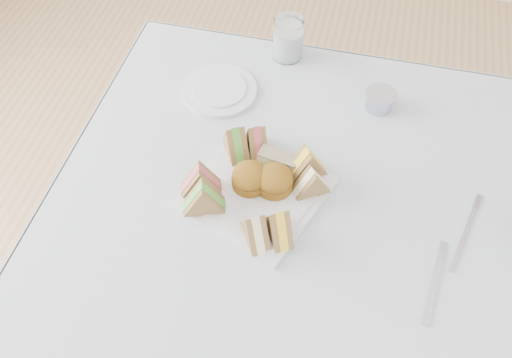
# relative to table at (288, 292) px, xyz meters

# --- Properties ---
(floor) EXTENTS (4.00, 4.00, 0.00)m
(floor) POSITION_rel_table_xyz_m (0.00, 0.00, -0.37)
(floor) COLOR #9E7751
(floor) RESTS_ON ground
(table) EXTENTS (0.90, 0.90, 0.74)m
(table) POSITION_rel_table_xyz_m (0.00, 0.00, 0.00)
(table) COLOR brown
(table) RESTS_ON floor
(tablecloth) EXTENTS (1.02, 1.02, 0.01)m
(tablecloth) POSITION_rel_table_xyz_m (0.00, 0.00, 0.37)
(tablecloth) COLOR #ABB4C7
(tablecloth) RESTS_ON table
(serving_plate) EXTENTS (0.33, 0.33, 0.01)m
(serving_plate) POSITION_rel_table_xyz_m (-0.09, 0.02, 0.38)
(serving_plate) COLOR silver
(serving_plate) RESTS_ON tablecloth
(sandwich_fl_a) EXTENTS (0.09, 0.07, 0.07)m
(sandwich_fl_a) POSITION_rel_table_xyz_m (-0.20, -0.00, 0.43)
(sandwich_fl_a) COLOR brown
(sandwich_fl_a) RESTS_ON serving_plate
(sandwich_fl_b) EXTENTS (0.09, 0.07, 0.08)m
(sandwich_fl_b) POSITION_rel_table_xyz_m (-0.18, -0.04, 0.43)
(sandwich_fl_b) COLOR brown
(sandwich_fl_b) RESTS_ON serving_plate
(sandwich_fr_a) EXTENTS (0.07, 0.09, 0.07)m
(sandwich_fr_a) POSITION_rel_table_xyz_m (-0.02, -0.06, 0.42)
(sandwich_fr_a) COLOR brown
(sandwich_fr_a) RESTS_ON serving_plate
(sandwich_fr_b) EXTENTS (0.07, 0.09, 0.07)m
(sandwich_fr_b) POSITION_rel_table_xyz_m (-0.07, -0.08, 0.42)
(sandwich_fr_b) COLOR brown
(sandwich_fr_b) RESTS_ON serving_plate
(sandwich_bl_a) EXTENTS (0.08, 0.09, 0.08)m
(sandwich_bl_a) POSITION_rel_table_xyz_m (-0.16, 0.11, 0.43)
(sandwich_bl_a) COLOR brown
(sandwich_bl_a) RESTS_ON serving_plate
(sandwich_bl_b) EXTENTS (0.07, 0.09, 0.07)m
(sandwich_bl_b) POSITION_rel_table_xyz_m (-0.11, 0.13, 0.42)
(sandwich_bl_b) COLOR brown
(sandwich_bl_b) RESTS_ON serving_plate
(sandwich_br_a) EXTENTS (0.08, 0.07, 0.07)m
(sandwich_br_a) POSITION_rel_table_xyz_m (0.02, 0.05, 0.42)
(sandwich_br_a) COLOR brown
(sandwich_br_a) RESTS_ON serving_plate
(sandwich_br_b) EXTENTS (0.10, 0.08, 0.08)m
(sandwich_br_b) POSITION_rel_table_xyz_m (-0.00, 0.09, 0.43)
(sandwich_br_b) COLOR brown
(sandwich_br_b) RESTS_ON serving_plate
(scone_left) EXTENTS (0.10, 0.10, 0.05)m
(scone_left) POSITION_rel_table_xyz_m (-0.11, 0.04, 0.41)
(scone_left) COLOR brown
(scone_left) RESTS_ON serving_plate
(scone_right) EXTENTS (0.08, 0.08, 0.05)m
(scone_right) POSITION_rel_table_xyz_m (-0.06, 0.04, 0.41)
(scone_right) COLOR brown
(scone_right) RESTS_ON serving_plate
(pastry_slice) EXTENTS (0.09, 0.05, 0.04)m
(pastry_slice) POSITION_rel_table_xyz_m (-0.06, 0.10, 0.41)
(pastry_slice) COLOR #CBB978
(pastry_slice) RESTS_ON serving_plate
(side_plate) EXTENTS (0.18, 0.18, 0.01)m
(side_plate) POSITION_rel_table_xyz_m (-0.25, 0.29, 0.38)
(side_plate) COLOR silver
(side_plate) RESTS_ON tablecloth
(water_glass) EXTENTS (0.10, 0.10, 0.11)m
(water_glass) POSITION_rel_table_xyz_m (-0.11, 0.46, 0.43)
(water_glass) COLOR white
(water_glass) RESTS_ON tablecloth
(tea_strainer) EXTENTS (0.07, 0.07, 0.04)m
(tea_strainer) POSITION_rel_table_xyz_m (0.13, 0.33, 0.40)
(tea_strainer) COLOR #AAA9C4
(tea_strainer) RESTS_ON tablecloth
(knife) EXTENTS (0.04, 0.18, 0.00)m
(knife) POSITION_rel_table_xyz_m (0.28, -0.09, 0.38)
(knife) COLOR #AAA9C4
(knife) RESTS_ON tablecloth
(fork) EXTENTS (0.05, 0.16, 0.00)m
(fork) POSITION_rel_table_xyz_m (0.33, 0.02, 0.38)
(fork) COLOR #AAA9C4
(fork) RESTS_ON tablecloth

